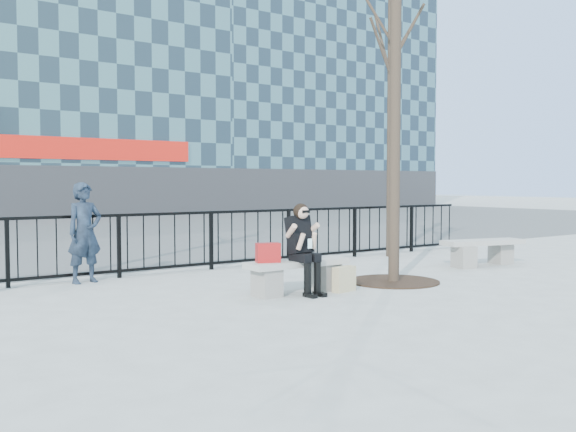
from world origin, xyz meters
TOP-DOWN VIEW (x-y plane):
  - ground at (0.00, 0.00)m, footprint 120.00×120.00m
  - street_surface at (0.00, 15.00)m, footprint 60.00×23.00m
  - railing at (0.00, 3.00)m, footprint 14.00×0.06m
  - building_right at (20.00, 27.00)m, footprint 16.20×10.20m
  - tree_right at (4.50, 2.60)m, footprint 2.80×2.80m
  - tree_grate at (1.90, -0.10)m, footprint 1.50×1.50m
  - bench_main at (0.00, 0.00)m, footprint 1.65×0.46m
  - bench_second at (4.84, 0.38)m, footprint 1.72×0.48m
  - seated_woman at (0.00, -0.16)m, footprint 0.50×0.64m
  - handbag at (-0.52, 0.02)m, footprint 0.38×0.26m
  - shopping_bag at (0.64, -0.32)m, footprint 0.42×0.22m
  - standing_man at (-2.25, 2.80)m, footprint 0.67×0.50m

SIDE VIEW (x-z plane):
  - ground at x=0.00m, z-range 0.00..0.00m
  - street_surface at x=0.00m, z-range 0.00..0.01m
  - tree_grate at x=1.90m, z-range 0.00..0.02m
  - shopping_bag at x=0.64m, z-range 0.00..0.38m
  - bench_main at x=0.00m, z-range 0.06..0.55m
  - bench_second at x=4.84m, z-range 0.06..0.57m
  - railing at x=0.00m, z-range 0.00..1.11m
  - handbag at x=-0.52m, z-range 0.49..0.77m
  - seated_woman at x=0.00m, z-range 0.00..1.34m
  - standing_man at x=-2.25m, z-range 0.00..1.65m
  - tree_right at x=4.50m, z-range 1.74..8.74m
  - building_right at x=20.00m, z-range 0.00..20.60m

